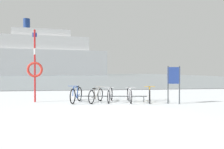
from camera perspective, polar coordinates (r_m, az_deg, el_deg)
name	(u,v)px	position (r m, az deg, el deg)	size (l,w,h in m)	color
ground	(87,77)	(60.37, -6.79, -0.59)	(80.00, 132.00, 0.08)	silver
bike_rack	(112,97)	(10.03, 0.08, -6.02)	(3.30, 0.51, 0.31)	#4C5156
bicycle_0	(76,95)	(10.04, -9.71, -5.44)	(0.60, 1.60, 0.81)	black
bicycle_1	(96,95)	(9.94, -4.36, -5.68)	(0.80, 1.48, 0.74)	black
bicycle_2	(110,95)	(10.08, -0.52, -5.56)	(0.56, 1.62, 0.74)	black
bicycle_3	(129,95)	(10.04, 4.76, -5.58)	(0.46, 1.64, 0.75)	black
bicycle_4	(150,95)	(10.22, 10.19, -5.41)	(0.63, 1.70, 0.78)	black
info_sign	(174,79)	(9.81, 16.46, -1.09)	(0.54, 0.20, 1.71)	#33383D
rescue_post	(35,68)	(10.61, -20.27, 1.75)	(0.74, 0.11, 3.45)	red
ferry_ship	(45,57)	(83.01, -17.82, 4.63)	(45.95, 18.98, 20.86)	silver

